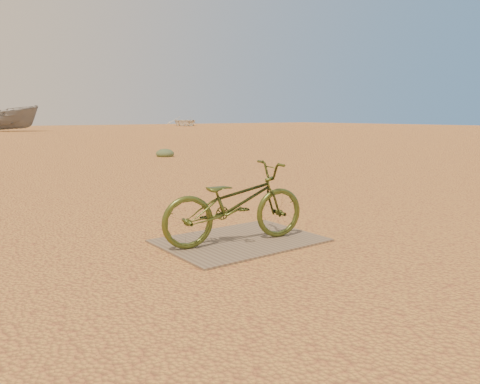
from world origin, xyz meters
TOP-DOWN VIEW (x-y plane):
  - ground at (0.00, 0.00)m, footprint 120.00×120.00m
  - plywood_board at (0.60, -0.28)m, footprint 1.66×1.19m
  - bicycle at (0.50, -0.33)m, footprint 1.67×0.82m
  - boat_mid_right at (5.29, 38.95)m, footprint 5.87×4.55m
  - boat_far_right at (27.59, 47.93)m, footprint 5.46×6.46m
  - kale_b at (4.85, 9.61)m, footprint 0.59×0.59m

SIDE VIEW (x-z plane):
  - ground at x=0.00m, z-range 0.00..0.00m
  - kale_b at x=4.85m, z-range -0.16..0.16m
  - plywood_board at x=0.60m, z-range 0.00..0.02m
  - bicycle at x=0.50m, z-range 0.02..0.86m
  - boat_far_right at x=27.59m, z-range 0.00..1.14m
  - boat_mid_right at x=5.29m, z-range 0.00..2.15m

